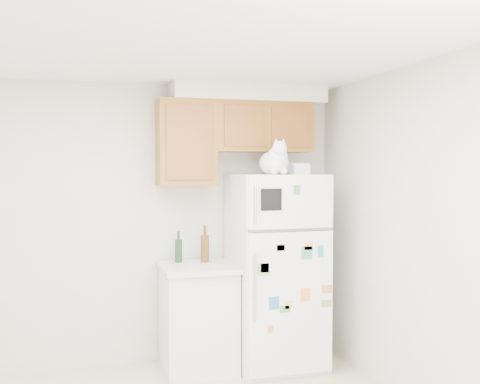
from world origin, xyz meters
name	(u,v)px	position (x,y,z in m)	size (l,w,h in m)	color
room_shell	(172,182)	(0.12, 0.24, 1.67)	(3.84, 4.04, 2.52)	silver
refrigerator	(276,270)	(1.26, 1.61, 0.85)	(0.76, 0.78, 1.70)	white
base_counter	(198,317)	(0.57, 1.68, 0.46)	(0.64, 0.64, 0.92)	white
cat	(275,161)	(1.21, 1.47, 1.81)	(0.30, 0.44, 0.31)	white
storage_box_back	(296,169)	(1.47, 1.66, 1.75)	(0.18, 0.13, 0.10)	white
storage_box_front	(299,169)	(1.43, 1.48, 1.74)	(0.15, 0.11, 0.09)	white
bottle_green	(179,247)	(0.43, 1.84, 1.06)	(0.06, 0.06, 0.28)	#19381E
bottle_amber	(205,244)	(0.66, 1.79, 1.08)	(0.08, 0.08, 0.33)	#593814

